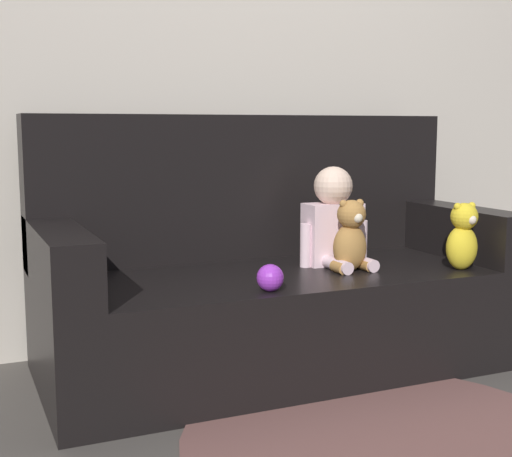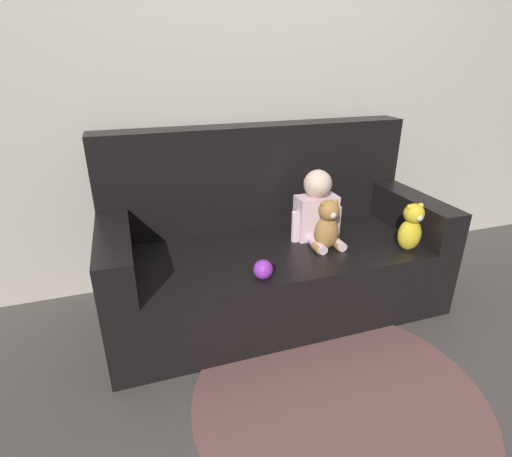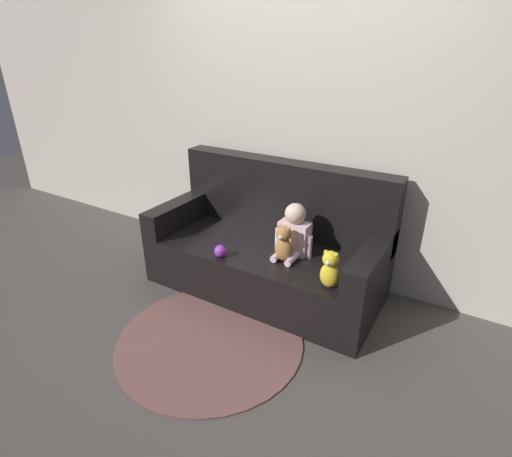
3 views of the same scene
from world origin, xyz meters
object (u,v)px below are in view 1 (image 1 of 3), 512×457
Objects in this scene: teddy_bear_brown at (351,238)px; plush_toy_side at (463,237)px; toy_ball at (270,278)px; person_baby at (334,221)px; couch at (271,281)px.

plush_toy_side is (0.41, -0.15, 0.00)m from teddy_bear_brown.
toy_ball is (-0.83, -0.04, -0.08)m from plush_toy_side.
toy_ball is at bearing -177.52° from plush_toy_side.
person_baby is at bearing 86.54° from teddy_bear_brown.
plush_toy_side is 0.84m from toy_ball.
person_baby is (0.25, -0.07, 0.24)m from couch.
person_baby is at bearing -15.84° from couch.
plush_toy_side is (0.40, -0.30, -0.04)m from person_baby.
couch is 0.46m from toy_ball.
teddy_bear_brown is 0.47m from toy_ball.
couch is 6.93× the size of plush_toy_side.
teddy_bear_brown is at bearing 159.79° from plush_toy_side.
plush_toy_side is (0.65, -0.37, 0.19)m from couch.
teddy_bear_brown is 0.44m from plush_toy_side.
couch is 0.77m from plush_toy_side.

